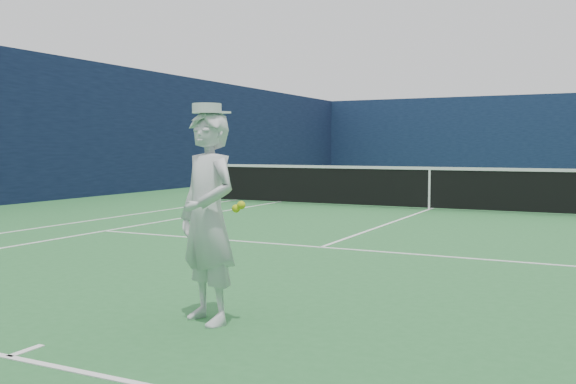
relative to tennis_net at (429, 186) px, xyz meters
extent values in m
plane|color=#286A33|center=(0.00, 0.00, -0.55)|extent=(80.00, 80.00, 0.00)
cube|color=white|center=(0.00, 11.88, -0.55)|extent=(11.03, 0.06, 0.01)
cube|color=white|center=(0.00, -11.88, -0.55)|extent=(11.03, 0.06, 0.01)
cube|color=white|center=(-5.49, 0.00, -0.55)|extent=(0.06, 23.83, 0.01)
cube|color=white|center=(-4.12, 0.00, -0.55)|extent=(0.06, 23.77, 0.01)
cube|color=white|center=(0.00, 6.40, -0.55)|extent=(8.23, 0.06, 0.01)
cube|color=white|center=(0.00, -6.40, -0.55)|extent=(8.23, 0.06, 0.01)
cube|color=white|center=(0.00, 0.00, -0.55)|extent=(0.06, 12.80, 0.01)
cube|color=white|center=(0.00, 11.73, -0.55)|extent=(0.06, 0.30, 0.01)
cube|color=white|center=(0.00, -11.73, -0.55)|extent=(0.06, 0.30, 0.01)
cube|color=#101C3B|center=(0.00, 18.00, 1.45)|extent=(20.12, 0.12, 4.00)
cube|color=#0E1633|center=(-10.00, 0.00, 1.45)|extent=(0.12, 36.12, 4.00)
cylinder|color=#141E4C|center=(-6.40, 0.00, -0.02)|extent=(0.09, 0.09, 1.07)
cube|color=black|center=(0.00, 0.00, -0.05)|extent=(12.79, 0.02, 0.92)
cube|color=white|center=(0.00, 0.00, 0.42)|extent=(12.79, 0.04, 0.07)
cube|color=white|center=(0.00, 0.00, -0.08)|extent=(0.05, 0.03, 0.94)
imported|color=silver|center=(0.75, -10.50, 0.33)|extent=(0.76, 0.64, 1.76)
cylinder|color=white|center=(0.75, -10.50, 1.23)|extent=(0.24, 0.24, 0.08)
cube|color=white|center=(0.80, -10.38, 1.20)|extent=(0.20, 0.16, 0.02)
cylinder|color=navy|center=(0.52, -10.31, 0.35)|extent=(0.07, 0.10, 0.22)
cube|color=#1F58AC|center=(0.52, -10.26, 0.17)|extent=(0.03, 0.03, 0.14)
torus|color=#1F58AC|center=(0.57, -10.20, -0.03)|extent=(0.31, 0.21, 0.29)
cube|color=beige|center=(0.57, -10.20, -0.03)|extent=(0.20, 0.09, 0.30)
sphere|color=#D0D918|center=(1.03, -10.51, 0.41)|extent=(0.07, 0.07, 0.07)
sphere|color=#D0D918|center=(1.08, -10.50, 0.44)|extent=(0.07, 0.07, 0.07)
camera|label=1|loc=(3.70, -14.94, 0.91)|focal=40.00mm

